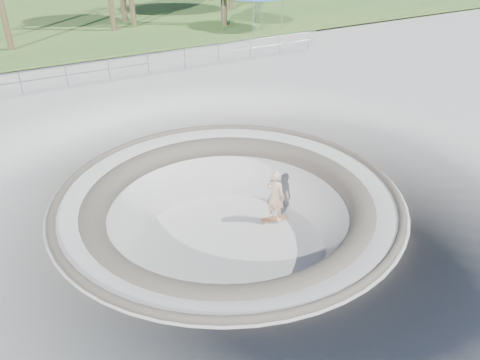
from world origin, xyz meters
The scene contains 7 objects.
ground centered at (0.00, 0.00, 0.00)m, with size 180.00×180.00×0.00m, color #ABAAA5.
skate_bowl centered at (0.00, 0.00, -1.83)m, with size 14.00×14.00×4.10m.
grass_strip centered at (0.00, 34.00, 0.22)m, with size 180.00×36.00×0.12m.
distant_hills centered at (3.78, 57.17, -7.02)m, with size 103.20×45.00×28.60m.
safety_railing centered at (0.00, 12.00, 0.69)m, with size 25.00×0.06×1.03m.
skateboard centered at (1.99, 0.39, -1.83)m, with size 0.92×0.46×0.09m.
skater centered at (1.99, 0.39, -0.89)m, with size 0.67×0.44×1.84m, color tan.
Camera 1 is at (-5.63, -10.47, 7.26)m, focal length 35.00 mm.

